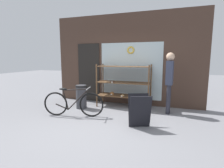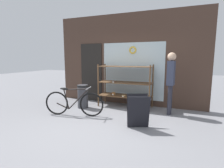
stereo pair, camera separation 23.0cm
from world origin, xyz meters
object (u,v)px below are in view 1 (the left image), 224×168
bicycle (73,103)px  sandwich_board (139,111)px  pedestrian (169,78)px  trash_bin (81,96)px  display_case (123,83)px

bicycle → sandwich_board: 1.86m
sandwich_board → pedestrian: (0.60, 1.26, 0.65)m
sandwich_board → trash_bin: size_ratio=1.02×
pedestrian → sandwich_board: bearing=-20.1°
pedestrian → bicycle: bearing=-60.4°
pedestrian → trash_bin: size_ratio=2.34×
display_case → sandwich_board: size_ratio=2.27×
bicycle → display_case: bearing=39.2°
display_case → pedestrian: size_ratio=0.99×
display_case → trash_bin: bearing=-153.3°
bicycle → sandwich_board: bearing=-18.1°
bicycle → pedestrian: bearing=10.9°
display_case → sandwich_board: bearing=-61.8°
sandwich_board → bicycle: bearing=153.3°
bicycle → pedestrian: pedestrian is taller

